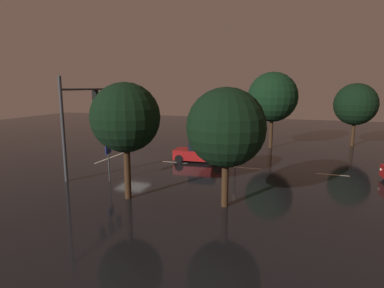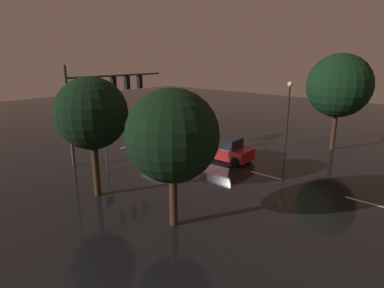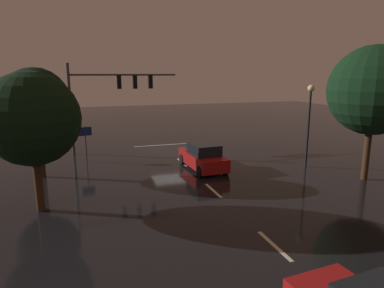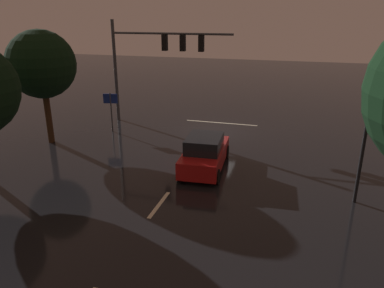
# 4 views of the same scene
# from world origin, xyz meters

# --- Properties ---
(ground_plane) EXTENTS (80.00, 80.00, 0.00)m
(ground_plane) POSITION_xyz_m (0.00, 0.00, 0.00)
(ground_plane) COLOR black
(traffic_signal_assembly) EXTENTS (8.22, 0.47, 6.84)m
(traffic_signal_assembly) POSITION_xyz_m (4.30, -0.87, 4.79)
(traffic_signal_assembly) COLOR #383A3D
(traffic_signal_assembly) RESTS_ON ground_plane
(lane_dash_far) EXTENTS (0.16, 2.20, 0.01)m
(lane_dash_far) POSITION_xyz_m (0.00, 4.00, 0.00)
(lane_dash_far) COLOR beige
(lane_dash_far) RESTS_ON ground_plane
(lane_dash_mid) EXTENTS (0.16, 2.20, 0.01)m
(lane_dash_mid) POSITION_xyz_m (0.00, 10.00, 0.00)
(lane_dash_mid) COLOR beige
(lane_dash_mid) RESTS_ON ground_plane
(lane_dash_near) EXTENTS (0.16, 2.20, 0.01)m
(lane_dash_near) POSITION_xyz_m (0.00, 16.00, 0.00)
(lane_dash_near) COLOR beige
(lane_dash_near) RESTS_ON ground_plane
(stop_bar) EXTENTS (5.00, 0.16, 0.01)m
(stop_bar) POSITION_xyz_m (0.00, -2.06, 0.00)
(stop_bar) COLOR beige
(stop_bar) RESTS_ON ground_plane
(car_approaching) EXTENTS (2.13, 4.45, 1.70)m
(car_approaching) POSITION_xyz_m (-0.85, 5.99, 0.80)
(car_approaching) COLOR maroon
(car_approaching) RESTS_ON ground_plane
(street_lamp_left_kerb) EXTENTS (0.44, 0.44, 5.37)m
(street_lamp_left_kerb) POSITION_xyz_m (-7.50, 7.60, 3.73)
(street_lamp_left_kerb) COLOR black
(street_lamp_left_kerb) RESTS_ON ground_plane
(route_sign) EXTENTS (0.89, 0.25, 2.51)m
(route_sign) POSITION_xyz_m (6.32, 1.83, 1.81)
(route_sign) COLOR #383A3D
(route_sign) RESTS_ON ground_plane
(tree_right_near) EXTENTS (3.77, 3.77, 6.43)m
(tree_right_near) POSITION_xyz_m (8.85, 4.66, 4.52)
(tree_right_near) COLOR #382314
(tree_right_near) RESTS_ON ground_plane
(tree_left_far) EXTENTS (4.95, 4.95, 7.63)m
(tree_left_far) POSITION_xyz_m (-9.08, 10.92, 5.14)
(tree_left_far) COLOR #382314
(tree_left_far) RESTS_ON ground_plane
(tree_right_far) EXTENTS (4.04, 4.04, 6.17)m
(tree_right_far) POSITION_xyz_m (8.34, 10.06, 4.14)
(tree_right_far) COLOR #382314
(tree_right_far) RESTS_ON ground_plane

